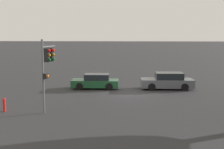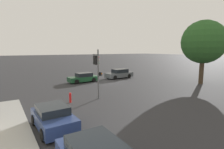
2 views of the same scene
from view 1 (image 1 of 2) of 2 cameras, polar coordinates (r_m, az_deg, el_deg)
ground_plane at (r=27.05m, az=2.86°, el=-3.42°), size 300.00×300.00×0.00m
traffic_signal at (r=20.85m, az=-11.74°, el=2.23°), size 0.60×1.95×4.79m
crossing_car_0 at (r=29.29m, az=10.11°, el=-1.23°), size 4.82×2.08×1.54m
crossing_car_1 at (r=29.09m, az=-3.02°, el=-1.31°), size 4.37×1.89×1.38m
fire_hydrant at (r=21.98m, az=-19.11°, el=-5.17°), size 0.22×0.22×0.92m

